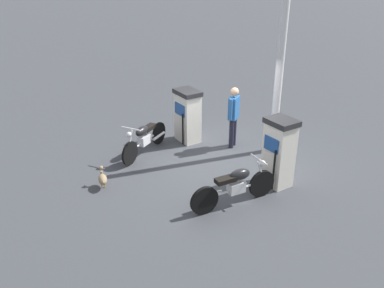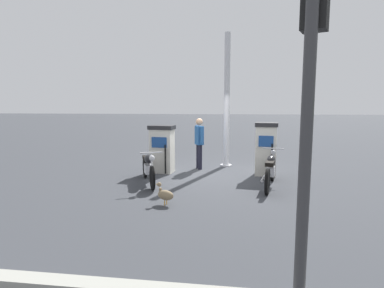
{
  "view_description": "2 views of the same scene",
  "coord_description": "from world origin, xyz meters",
  "px_view_note": "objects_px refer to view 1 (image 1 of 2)",
  "views": [
    {
      "loc": [
        6.45,
        6.43,
        4.73
      ],
      "look_at": [
        1.01,
        0.02,
        0.81
      ],
      "focal_mm": 37.44,
      "sensor_mm": 36.0,
      "label": 1
    },
    {
      "loc": [
        9.21,
        0.51,
        2.12
      ],
      "look_at": [
        0.44,
        -0.57,
        1.0
      ],
      "focal_mm": 29.0,
      "sensor_mm": 36.0,
      "label": 2
    }
  ],
  "objects_px": {
    "attendant_person": "(234,113)",
    "wandering_duck": "(103,179)",
    "fuel_pump_near": "(188,116)",
    "motorcycle_near_pump": "(144,138)",
    "fuel_pump_far": "(279,152)",
    "motorcycle_far_pump": "(235,186)",
    "canopy_support_pole": "(279,71)"
  },
  "relations": [
    {
      "from": "fuel_pump_near",
      "to": "wandering_duck",
      "type": "distance_m",
      "value": 3.25
    },
    {
      "from": "attendant_person",
      "to": "wandering_duck",
      "type": "relative_size",
      "value": 3.55
    },
    {
      "from": "motorcycle_near_pump",
      "to": "attendant_person",
      "type": "relative_size",
      "value": 1.12
    },
    {
      "from": "fuel_pump_far",
      "to": "canopy_support_pole",
      "type": "relative_size",
      "value": 0.35
    },
    {
      "from": "motorcycle_far_pump",
      "to": "canopy_support_pole",
      "type": "bearing_deg",
      "value": -156.17
    },
    {
      "from": "fuel_pump_far",
      "to": "motorcycle_near_pump",
      "type": "distance_m",
      "value": 3.55
    },
    {
      "from": "wandering_duck",
      "to": "attendant_person",
      "type": "bearing_deg",
      "value": 174.84
    },
    {
      "from": "fuel_pump_near",
      "to": "canopy_support_pole",
      "type": "relative_size",
      "value": 0.33
    },
    {
      "from": "fuel_pump_far",
      "to": "motorcycle_near_pump",
      "type": "height_order",
      "value": "fuel_pump_far"
    },
    {
      "from": "fuel_pump_near",
      "to": "canopy_support_pole",
      "type": "xyz_separation_m",
      "value": [
        -1.33,
        1.98,
        1.42
      ]
    },
    {
      "from": "wandering_duck",
      "to": "canopy_support_pole",
      "type": "relative_size",
      "value": 0.11
    },
    {
      "from": "fuel_pump_near",
      "to": "wandering_duck",
      "type": "bearing_deg",
      "value": 13.58
    },
    {
      "from": "fuel_pump_near",
      "to": "wandering_duck",
      "type": "relative_size",
      "value": 3.13
    },
    {
      "from": "motorcycle_near_pump",
      "to": "motorcycle_far_pump",
      "type": "height_order",
      "value": "same"
    },
    {
      "from": "attendant_person",
      "to": "canopy_support_pole",
      "type": "distance_m",
      "value": 1.63
    },
    {
      "from": "fuel_pump_far",
      "to": "canopy_support_pole",
      "type": "height_order",
      "value": "canopy_support_pole"
    },
    {
      "from": "fuel_pump_near",
      "to": "canopy_support_pole",
      "type": "bearing_deg",
      "value": 123.97
    },
    {
      "from": "motorcycle_near_pump",
      "to": "wandering_duck",
      "type": "height_order",
      "value": "motorcycle_near_pump"
    },
    {
      "from": "fuel_pump_far",
      "to": "canopy_support_pole",
      "type": "bearing_deg",
      "value": -137.98
    },
    {
      "from": "fuel_pump_near",
      "to": "motorcycle_near_pump",
      "type": "height_order",
      "value": "fuel_pump_near"
    },
    {
      "from": "fuel_pump_near",
      "to": "motorcycle_far_pump",
      "type": "distance_m",
      "value": 3.44
    },
    {
      "from": "fuel_pump_near",
      "to": "fuel_pump_far",
      "type": "relative_size",
      "value": 0.93
    },
    {
      "from": "motorcycle_near_pump",
      "to": "motorcycle_far_pump",
      "type": "bearing_deg",
      "value": 91.55
    },
    {
      "from": "motorcycle_near_pump",
      "to": "wandering_duck",
      "type": "xyz_separation_m",
      "value": [
        1.7,
        0.81,
        -0.24
      ]
    },
    {
      "from": "fuel_pump_far",
      "to": "wandering_duck",
      "type": "bearing_deg",
      "value": -37.86
    },
    {
      "from": "fuel_pump_far",
      "to": "motorcycle_far_pump",
      "type": "bearing_deg",
      "value": -0.93
    },
    {
      "from": "motorcycle_near_pump",
      "to": "motorcycle_far_pump",
      "type": "relative_size",
      "value": 0.94
    },
    {
      "from": "fuel_pump_near",
      "to": "wandering_duck",
      "type": "xyz_separation_m",
      "value": [
        3.12,
        0.75,
        -0.53
      ]
    },
    {
      "from": "fuel_pump_near",
      "to": "wandering_duck",
      "type": "height_order",
      "value": "fuel_pump_near"
    },
    {
      "from": "fuel_pump_near",
      "to": "canopy_support_pole",
      "type": "height_order",
      "value": "canopy_support_pole"
    },
    {
      "from": "fuel_pump_near",
      "to": "motorcycle_far_pump",
      "type": "height_order",
      "value": "fuel_pump_near"
    },
    {
      "from": "fuel_pump_near",
      "to": "motorcycle_near_pump",
      "type": "bearing_deg",
      "value": -2.44
    }
  ]
}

